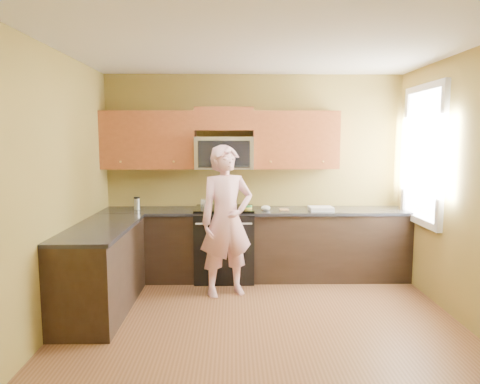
{
  "coord_description": "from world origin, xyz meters",
  "views": [
    {
      "loc": [
        -0.28,
        -3.96,
        1.84
      ],
      "look_at": [
        -0.2,
        1.3,
        1.2
      ],
      "focal_mm": 32.69,
      "sensor_mm": 36.0,
      "label": 1
    }
  ],
  "objects_px": {
    "microwave": "(224,169)",
    "travel_mug": "(137,210)",
    "frying_pan": "(227,209)",
    "stove": "(224,243)",
    "woman": "(226,221)",
    "butter_tub": "(247,211)"
  },
  "relations": [
    {
      "from": "microwave",
      "to": "travel_mug",
      "type": "relative_size",
      "value": 4.53
    },
    {
      "from": "frying_pan",
      "to": "stove",
      "type": "bearing_deg",
      "value": 96.37
    },
    {
      "from": "frying_pan",
      "to": "microwave",
      "type": "bearing_deg",
      "value": 84.69
    },
    {
      "from": "microwave",
      "to": "stove",
      "type": "bearing_deg",
      "value": -90.0
    },
    {
      "from": "woman",
      "to": "frying_pan",
      "type": "relative_size",
      "value": 3.83
    },
    {
      "from": "stove",
      "to": "frying_pan",
      "type": "relative_size",
      "value": 2.05
    },
    {
      "from": "stove",
      "to": "butter_tub",
      "type": "distance_m",
      "value": 0.54
    },
    {
      "from": "frying_pan",
      "to": "woman",
      "type": "bearing_deg",
      "value": -105.29
    },
    {
      "from": "butter_tub",
      "to": "stove",
      "type": "bearing_deg",
      "value": 161.82
    },
    {
      "from": "stove",
      "to": "butter_tub",
      "type": "xyz_separation_m",
      "value": [
        0.3,
        -0.1,
        0.45
      ]
    },
    {
      "from": "microwave",
      "to": "butter_tub",
      "type": "distance_m",
      "value": 0.65
    },
    {
      "from": "stove",
      "to": "woman",
      "type": "distance_m",
      "value": 0.73
    },
    {
      "from": "butter_tub",
      "to": "travel_mug",
      "type": "bearing_deg",
      "value": 174.92
    },
    {
      "from": "frying_pan",
      "to": "butter_tub",
      "type": "xyz_separation_m",
      "value": [
        0.26,
        0.0,
        -0.03
      ]
    },
    {
      "from": "frying_pan",
      "to": "travel_mug",
      "type": "relative_size",
      "value": 2.76
    },
    {
      "from": "butter_tub",
      "to": "travel_mug",
      "type": "xyz_separation_m",
      "value": [
        -1.44,
        0.13,
        0.0
      ]
    },
    {
      "from": "woman",
      "to": "frying_pan",
      "type": "bearing_deg",
      "value": 68.83
    },
    {
      "from": "woman",
      "to": "stove",
      "type": "bearing_deg",
      "value": 72.55
    },
    {
      "from": "travel_mug",
      "to": "butter_tub",
      "type": "bearing_deg",
      "value": -5.08
    },
    {
      "from": "stove",
      "to": "microwave",
      "type": "bearing_deg",
      "value": 90.0
    },
    {
      "from": "frying_pan",
      "to": "butter_tub",
      "type": "distance_m",
      "value": 0.26
    },
    {
      "from": "butter_tub",
      "to": "travel_mug",
      "type": "height_order",
      "value": "travel_mug"
    }
  ]
}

